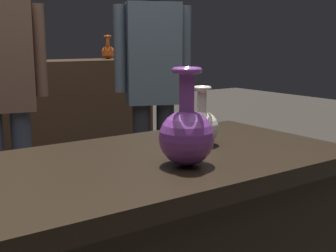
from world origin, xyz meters
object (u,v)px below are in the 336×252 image
object	(u,v)px
vase_tall_behind	(202,125)
visitor_near_right	(153,81)
vase_centerpiece	(186,134)
shelf_vase_far_right	(108,51)
visitor_center_back	(4,86)

from	to	relation	value
vase_tall_behind	visitor_near_right	bearing A→B (deg)	63.97
vase_centerpiece	vase_tall_behind	xyz separation A→B (m)	(0.19, 0.17, -0.02)
shelf_vase_far_right	visitor_near_right	size ratio (longest dim) A/B	0.12
visitor_near_right	visitor_center_back	bearing A→B (deg)	6.06
vase_tall_behind	visitor_center_back	bearing A→B (deg)	100.15
visitor_center_back	shelf_vase_far_right	bearing A→B (deg)	-128.72
shelf_vase_far_right	visitor_near_right	world-z (taller)	visitor_near_right
vase_centerpiece	visitor_center_back	xyz separation A→B (m)	(-0.06, 1.57, 0.00)
vase_tall_behind	visitor_near_right	world-z (taller)	visitor_near_right
vase_tall_behind	shelf_vase_far_right	world-z (taller)	shelf_vase_far_right
shelf_vase_far_right	visitor_center_back	world-z (taller)	visitor_center_back
visitor_near_right	shelf_vase_far_right	bearing A→B (deg)	-80.99
vase_tall_behind	visitor_near_right	xyz separation A→B (m)	(0.57, 1.17, 0.03)
vase_centerpiece	shelf_vase_far_right	distance (m)	2.61
visitor_near_right	vase_centerpiece	bearing A→B (deg)	82.51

